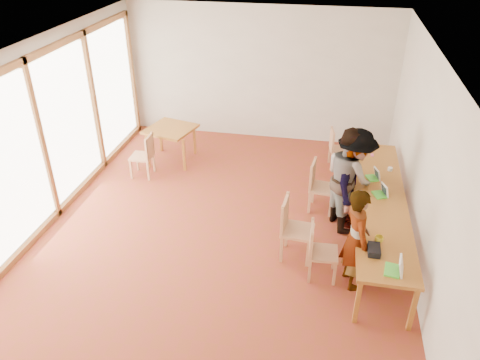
# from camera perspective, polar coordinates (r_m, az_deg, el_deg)

# --- Properties ---
(ground) EXTENTS (8.00, 8.00, 0.00)m
(ground) POSITION_cam_1_polar(r_m,az_deg,el_deg) (7.84, -2.40, -6.62)
(ground) COLOR maroon
(ground) RESTS_ON ground
(wall_back) EXTENTS (6.00, 0.10, 3.00)m
(wall_back) POSITION_cam_1_polar(r_m,az_deg,el_deg) (10.70, 2.44, 12.75)
(wall_back) COLOR beige
(wall_back) RESTS_ON ground
(wall_right) EXTENTS (0.10, 8.00, 3.00)m
(wall_right) POSITION_cam_1_polar(r_m,az_deg,el_deg) (7.03, 21.84, 0.84)
(wall_right) COLOR beige
(wall_right) RESTS_ON ground
(window_wall) EXTENTS (0.10, 8.00, 3.00)m
(window_wall) POSITION_cam_1_polar(r_m,az_deg,el_deg) (8.22, -23.24, 4.75)
(window_wall) COLOR white
(window_wall) RESTS_ON ground
(ceiling) EXTENTS (6.00, 8.00, 0.04)m
(ceiling) POSITION_cam_1_polar(r_m,az_deg,el_deg) (6.51, -2.98, 15.23)
(ceiling) COLOR white
(ceiling) RESTS_ON wall_back
(communal_table) EXTENTS (0.80, 4.00, 0.75)m
(communal_table) POSITION_cam_1_polar(r_m,az_deg,el_deg) (7.70, 16.67, -2.44)
(communal_table) COLOR #A96825
(communal_table) RESTS_ON ground
(side_table) EXTENTS (0.90, 0.90, 0.75)m
(side_table) POSITION_cam_1_polar(r_m,az_deg,el_deg) (9.92, -8.45, 5.87)
(side_table) COLOR #A96825
(side_table) RESTS_ON ground
(chair_near) EXTENTS (0.43, 0.43, 0.47)m
(chair_near) POSITION_cam_1_polar(r_m,az_deg,el_deg) (6.81, 9.41, -7.89)
(chair_near) COLOR tan
(chair_near) RESTS_ON ground
(chair_mid) EXTENTS (0.50, 0.50, 0.53)m
(chair_mid) POSITION_cam_1_polar(r_m,az_deg,el_deg) (7.09, 6.24, -5.13)
(chair_mid) COLOR tan
(chair_mid) RESTS_ON ground
(chair_far) EXTENTS (0.48, 0.48, 0.50)m
(chair_far) POSITION_cam_1_polar(r_m,az_deg,el_deg) (8.29, 9.44, -0.10)
(chair_far) COLOR tan
(chair_far) RESTS_ON ground
(chair_empty) EXTENTS (0.45, 0.45, 0.44)m
(chair_empty) POSITION_cam_1_polar(r_m,az_deg,el_deg) (9.81, 11.59, 4.27)
(chair_empty) COLOR tan
(chair_empty) RESTS_ON ground
(chair_spare) EXTENTS (0.43, 0.43, 0.47)m
(chair_spare) POSITION_cam_1_polar(r_m,az_deg,el_deg) (9.43, -11.44, 3.43)
(chair_spare) COLOR tan
(chair_spare) RESTS_ON ground
(person_near) EXTENTS (0.54, 0.66, 1.55)m
(person_near) POSITION_cam_1_polar(r_m,az_deg,el_deg) (6.65, 13.95, -6.99)
(person_near) COLOR gray
(person_near) RESTS_ON ground
(person_mid) EXTENTS (0.96, 1.05, 1.76)m
(person_mid) POSITION_cam_1_polar(r_m,az_deg,el_deg) (7.85, 13.02, 0.27)
(person_mid) COLOR gray
(person_mid) RESTS_ON ground
(person_far) EXTENTS (0.88, 1.24, 1.74)m
(person_far) POSITION_cam_1_polar(r_m,az_deg,el_deg) (7.85, 13.68, 0.09)
(person_far) COLOR gray
(person_far) RESTS_ON ground
(laptop_near) EXTENTS (0.26, 0.29, 0.22)m
(laptop_near) POSITION_cam_1_polar(r_m,az_deg,el_deg) (6.24, 18.55, -10.16)
(laptop_near) COLOR #4ECF36
(laptop_near) RESTS_ON communal_table
(laptop_mid) EXTENTS (0.27, 0.28, 0.20)m
(laptop_mid) POSITION_cam_1_polar(r_m,az_deg,el_deg) (7.74, 16.91, -1.44)
(laptop_mid) COLOR #4ECF36
(laptop_mid) RESTS_ON communal_table
(laptop_far) EXTENTS (0.25, 0.27, 0.19)m
(laptop_far) POSITION_cam_1_polar(r_m,az_deg,el_deg) (8.18, 16.07, 0.49)
(laptop_far) COLOR #4ECF36
(laptop_far) RESTS_ON communal_table
(yellow_mug) EXTENTS (0.16, 0.16, 0.10)m
(yellow_mug) POSITION_cam_1_polar(r_m,az_deg,el_deg) (6.68, 16.58, -6.95)
(yellow_mug) COLOR yellow
(yellow_mug) RESTS_ON communal_table
(green_bottle) EXTENTS (0.07, 0.07, 0.28)m
(green_bottle) POSITION_cam_1_polar(r_m,az_deg,el_deg) (8.71, 14.49, 3.25)
(green_bottle) COLOR #147833
(green_bottle) RESTS_ON communal_table
(clear_glass) EXTENTS (0.07, 0.07, 0.09)m
(clear_glass) POSITION_cam_1_polar(r_m,az_deg,el_deg) (7.63, 14.50, -1.64)
(clear_glass) COLOR silver
(clear_glass) RESTS_ON communal_table
(condiment_cup) EXTENTS (0.08, 0.08, 0.06)m
(condiment_cup) POSITION_cam_1_polar(r_m,az_deg,el_deg) (8.53, 17.84, 1.28)
(condiment_cup) COLOR white
(condiment_cup) RESTS_ON communal_table
(pink_phone) EXTENTS (0.05, 0.10, 0.01)m
(pink_phone) POSITION_cam_1_polar(r_m,az_deg,el_deg) (8.98, 15.81, 2.96)
(pink_phone) COLOR #D14393
(pink_phone) RESTS_ON communal_table
(black_pouch) EXTENTS (0.16, 0.26, 0.09)m
(black_pouch) POSITION_cam_1_polar(r_m,az_deg,el_deg) (6.48, 16.02, -8.19)
(black_pouch) COLOR black
(black_pouch) RESTS_ON communal_table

